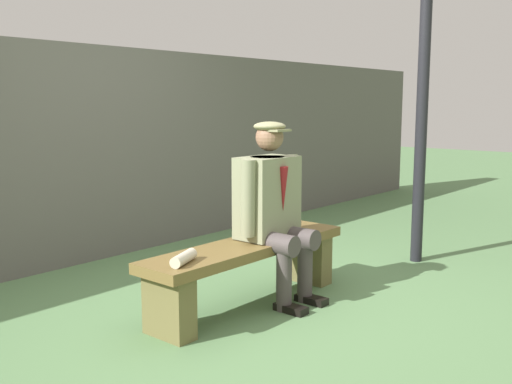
{
  "coord_description": "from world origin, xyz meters",
  "views": [
    {
      "loc": [
        3.03,
        2.65,
        1.43
      ],
      "look_at": [
        -0.08,
        0.0,
        0.81
      ],
      "focal_mm": 41.27,
      "sensor_mm": 36.0,
      "label": 1
    }
  ],
  "objects_px": {
    "rolled_magazine": "(184,258)",
    "lamp_post": "(425,32)",
    "seated_man": "(273,204)",
    "bench": "(248,261)"
  },
  "relations": [
    {
      "from": "rolled_magazine",
      "to": "lamp_post",
      "type": "distance_m",
      "value": 3.02
    },
    {
      "from": "bench",
      "to": "seated_man",
      "type": "distance_m",
      "value": 0.44
    },
    {
      "from": "bench",
      "to": "rolled_magazine",
      "type": "xyz_separation_m",
      "value": [
        0.67,
        0.06,
        0.17
      ]
    },
    {
      "from": "seated_man",
      "to": "lamp_post",
      "type": "xyz_separation_m",
      "value": [
        -1.69,
        0.33,
        1.32
      ]
    },
    {
      "from": "bench",
      "to": "lamp_post",
      "type": "relative_size",
      "value": 0.53
    },
    {
      "from": "rolled_magazine",
      "to": "bench",
      "type": "bearing_deg",
      "value": -174.58
    },
    {
      "from": "bench",
      "to": "seated_man",
      "type": "bearing_deg",
      "value": 166.12
    },
    {
      "from": "lamp_post",
      "to": "bench",
      "type": "bearing_deg",
      "value": -11.24
    },
    {
      "from": "seated_man",
      "to": "lamp_post",
      "type": "bearing_deg",
      "value": 169.09
    },
    {
      "from": "rolled_magazine",
      "to": "lamp_post",
      "type": "bearing_deg",
      "value": 173.04
    }
  ]
}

